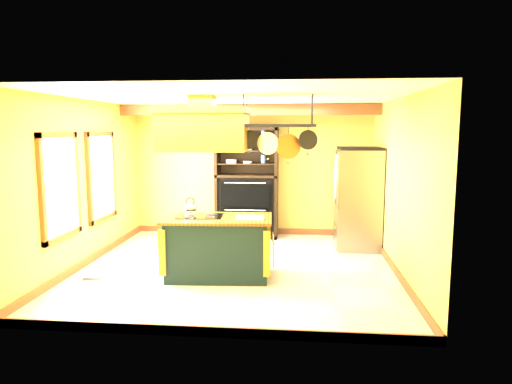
% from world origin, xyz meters
% --- Properties ---
extents(floor, '(5.00, 5.00, 0.00)m').
position_xyz_m(floor, '(0.00, 0.00, 0.00)').
color(floor, beige).
rests_on(floor, ground).
extents(ceiling, '(5.00, 5.00, 0.00)m').
position_xyz_m(ceiling, '(0.00, 0.00, 2.70)').
color(ceiling, white).
rests_on(ceiling, wall_back).
extents(wall_back, '(5.00, 0.02, 2.70)m').
position_xyz_m(wall_back, '(0.00, 2.50, 1.35)').
color(wall_back, gold).
rests_on(wall_back, floor).
extents(wall_front, '(5.00, 0.02, 2.70)m').
position_xyz_m(wall_front, '(0.00, -2.50, 1.35)').
color(wall_front, gold).
rests_on(wall_front, floor).
extents(wall_left, '(0.02, 5.00, 2.70)m').
position_xyz_m(wall_left, '(-2.50, 0.00, 1.35)').
color(wall_left, gold).
rests_on(wall_left, floor).
extents(wall_right, '(0.02, 5.00, 2.70)m').
position_xyz_m(wall_right, '(2.50, 0.00, 1.35)').
color(wall_right, gold).
rests_on(wall_right, floor).
extents(ceiling_beam, '(5.00, 0.15, 0.20)m').
position_xyz_m(ceiling_beam, '(0.00, 1.70, 2.59)').
color(ceiling_beam, brown).
rests_on(ceiling_beam, ceiling).
extents(window_near, '(0.06, 1.06, 1.56)m').
position_xyz_m(window_near, '(-2.47, -0.80, 1.40)').
color(window_near, brown).
rests_on(window_near, wall_left).
extents(window_far, '(0.06, 1.06, 1.56)m').
position_xyz_m(window_far, '(-2.47, 0.60, 1.40)').
color(window_far, brown).
rests_on(window_far, wall_left).
extents(kitchen_island, '(1.66, 0.99, 1.11)m').
position_xyz_m(kitchen_island, '(-0.23, -0.48, 0.47)').
color(kitchen_island, '#12282A').
rests_on(kitchen_island, floor).
extents(range_hood, '(1.36, 0.77, 0.80)m').
position_xyz_m(range_hood, '(-0.42, -0.48, 2.24)').
color(range_hood, gold).
rests_on(range_hood, ceiling).
extents(pot_rack, '(1.12, 0.53, 0.91)m').
position_xyz_m(pot_rack, '(0.68, -0.47, 2.18)').
color(pot_rack, black).
rests_on(pot_rack, ceiling).
extents(refrigerator, '(0.80, 0.95, 1.85)m').
position_xyz_m(refrigerator, '(2.08, 1.51, 0.90)').
color(refrigerator, gray).
rests_on(refrigerator, floor).
extents(hutch, '(1.28, 0.58, 2.26)m').
position_xyz_m(hutch, '(-0.09, 2.25, 0.88)').
color(hutch, black).
rests_on(hutch, floor).
extents(floor_register, '(0.30, 0.18, 0.01)m').
position_xyz_m(floor_register, '(-2.08, -0.75, 0.01)').
color(floor_register, black).
rests_on(floor_register, floor).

